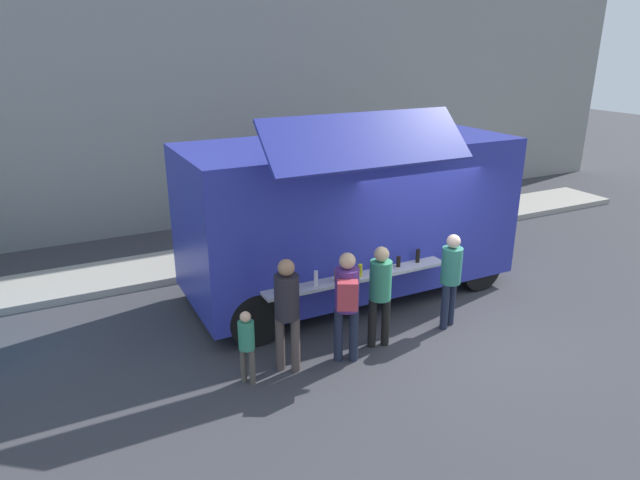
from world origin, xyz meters
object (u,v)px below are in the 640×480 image
at_px(customer_rear_waiting, 287,306).
at_px(child_near_queue, 247,341).
at_px(food_truck_main, 350,212).
at_px(customer_front_ordering, 380,288).
at_px(customer_extra_browsing, 451,273).
at_px(trash_bin, 434,209).
at_px(customer_mid_with_backpack, 347,297).

xyz_separation_m(customer_rear_waiting, child_near_queue, (-0.64, -0.04, -0.38)).
distance_m(food_truck_main, customer_rear_waiting, 2.98).
relative_size(customer_front_ordering, customer_extra_browsing, 1.02).
relative_size(trash_bin, customer_rear_waiting, 0.60).
height_order(food_truck_main, customer_mid_with_backpack, food_truck_main).
bearing_deg(customer_front_ordering, customer_rear_waiting, 104.34).
height_order(customer_mid_with_backpack, customer_extra_browsing, customer_mid_with_backpack).
xyz_separation_m(food_truck_main, customer_mid_with_backpack, (-1.28, -2.19, -0.53)).
distance_m(food_truck_main, customer_extra_browsing, 2.23).
xyz_separation_m(trash_bin, child_near_queue, (-6.62, -4.36, 0.15)).
xyz_separation_m(trash_bin, customer_mid_with_backpack, (-5.12, -4.51, 0.55)).
distance_m(customer_mid_with_backpack, customer_extra_browsing, 2.09).
xyz_separation_m(trash_bin, customer_rear_waiting, (-5.98, -4.32, 0.52)).
xyz_separation_m(trash_bin, customer_front_ordering, (-4.43, -4.33, 0.48)).
relative_size(customer_mid_with_backpack, child_near_queue, 1.56).
bearing_deg(food_truck_main, customer_mid_with_backpack, -120.63).
xyz_separation_m(customer_extra_browsing, child_near_queue, (-3.58, -0.04, -0.32)).
height_order(customer_mid_with_backpack, customer_rear_waiting, customer_rear_waiting).
distance_m(customer_extra_browsing, child_near_queue, 3.59).
xyz_separation_m(customer_mid_with_backpack, customer_rear_waiting, (-0.87, 0.19, -0.02)).
relative_size(customer_front_ordering, customer_rear_waiting, 0.96).
height_order(trash_bin, customer_rear_waiting, customer_rear_waiting).
xyz_separation_m(food_truck_main, trash_bin, (3.84, 2.32, -1.07)).
bearing_deg(customer_mid_with_backpack, child_near_queue, 111.87).
bearing_deg(customer_mid_with_backpack, customer_rear_waiting, 104.95).
distance_m(trash_bin, customer_mid_with_backpack, 6.84).
xyz_separation_m(customer_rear_waiting, customer_extra_browsing, (2.94, -0.00, -0.06)).
relative_size(customer_rear_waiting, customer_extra_browsing, 1.06).
distance_m(customer_mid_with_backpack, customer_rear_waiting, 0.89).
relative_size(food_truck_main, customer_mid_with_backpack, 3.46).
distance_m(customer_mid_with_backpack, child_near_queue, 1.56).
distance_m(food_truck_main, customer_front_ordering, 2.18).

